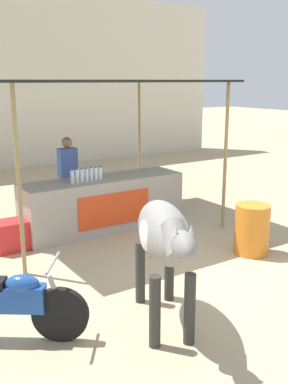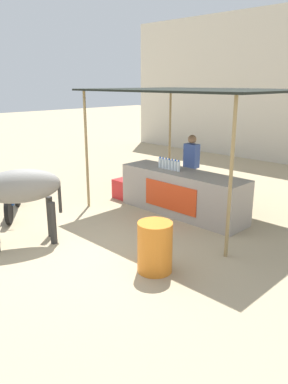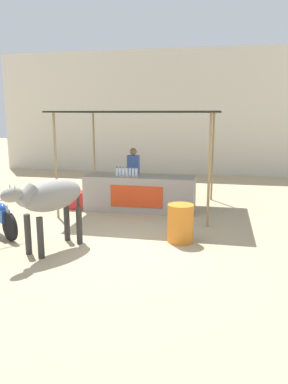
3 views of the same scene
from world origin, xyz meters
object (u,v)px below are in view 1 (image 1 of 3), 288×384
cow (164,237)px  cooler_box (14,235)px  vendor_behind_counter (68,179)px  water_barrel (252,229)px  motorcycle_parked (5,302)px  stall_counter (104,204)px

cow → cooler_box: bearing=102.1°
vendor_behind_counter → water_barrel: vendor_behind_counter is taller
cow → motorcycle_parked: 1.80m
cooler_box → cow: 3.38m
water_barrel → motorcycle_parked: 3.99m
water_barrel → motorcycle_parked: (-3.98, -0.32, 0.03)m
stall_counter → cooler_box: (-1.71, -0.10, -0.24)m
cooler_box → cow: (0.69, -3.21, 0.79)m
water_barrel → cow: cow is taller
water_barrel → cow: (-2.41, -0.97, 0.64)m
vendor_behind_counter → cow: 4.12m
cooler_box → water_barrel: bearing=-35.9°
cooler_box → motorcycle_parked: motorcycle_parked is taller
cooler_box → vendor_behind_counter: bearing=32.0°
stall_counter → vendor_behind_counter: 0.91m
stall_counter → cooler_box: size_ratio=5.00×
stall_counter → cow: cow is taller
cow → motorcycle_parked: (-1.57, 0.65, -0.61)m
motorcycle_parked → vendor_behind_counter: bearing=56.6°
motorcycle_parked → cow: bearing=-22.4°
vendor_behind_counter → cow: vendor_behind_counter is taller
water_barrel → cooler_box: bearing=144.1°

